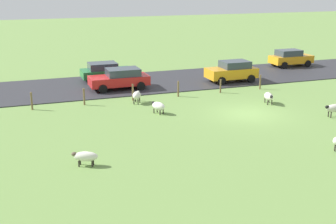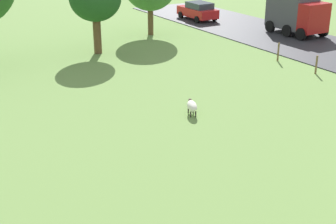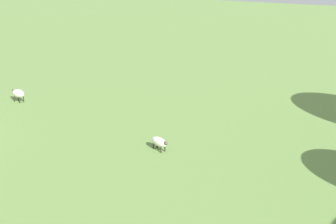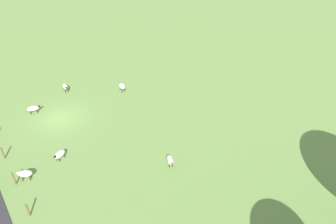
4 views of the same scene
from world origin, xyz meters
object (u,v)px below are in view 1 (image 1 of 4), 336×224
sheep_0 (335,108)px  sheep_5 (269,96)px  car_3 (105,71)px  car_1 (120,78)px  car_0 (232,71)px  car_2 (290,58)px  sheep_2 (158,106)px  sheep_3 (85,156)px  sheep_4 (137,95)px

sheep_0 → sheep_5: 4.54m
sheep_5 → car_3: 13.96m
sheep_5 → car_1: bearing=48.6°
car_0 → car_2: car_0 is taller
sheep_5 → car_1: (7.45, 8.46, 0.37)m
car_1 → car_2: size_ratio=1.10×
sheep_2 → car_2: (10.76, -17.08, 0.40)m
sheep_3 → car_1: car_1 is taller
sheep_0 → sheep_4: 12.69m
car_0 → car_1: 9.32m
sheep_3 → sheep_5: bearing=-64.6°
sheep_2 → car_2: car_2 is taller
sheep_5 → car_3: bearing=39.6°
sheep_2 → sheep_3: 8.77m
sheep_4 → car_0: 9.98m
sheep_4 → sheep_3: bearing=151.8°
sheep_4 → sheep_2: bearing=-167.9°
sheep_3 → sheep_4: (9.49, -5.08, 0.11)m
sheep_2 → car_2: 20.20m
sheep_0 → car_1: 15.61m
car_0 → sheep_2: bearing=127.6°
sheep_0 → car_0: 11.02m
car_0 → sheep_5: bearing=173.1°
sheep_0 → sheep_2: size_ratio=1.13×
car_1 → car_2: 18.13m
sheep_0 → sheep_5: sheep_0 is taller
car_1 → car_2: car_2 is taller
car_3 → sheep_0: bearing=-143.3°
car_0 → car_2: 9.42m
car_1 → sheep_0: bearing=-137.3°
car_2 → sheep_2: bearing=122.2°
sheep_4 → sheep_0: bearing=-124.1°
sheep_0 → car_3: size_ratio=0.31×
sheep_0 → sheep_3: 15.76m
sheep_4 → sheep_5: (-3.10, -8.38, -0.06)m
sheep_0 → sheep_4: (7.12, 10.50, 0.01)m
car_1 → sheep_3: bearing=160.1°
car_0 → car_2: bearing=-64.0°
sheep_2 → sheep_4: bearing=12.1°
car_2 → car_1: bearing=101.5°
car_3 → sheep_3: bearing=165.1°
sheep_3 → car_0: 19.54m
sheep_2 → sheep_4: size_ratio=1.02×
sheep_3 → car_2: bearing=-52.6°
sheep_3 → car_1: 14.71m
sheep_4 → car_2: 19.39m
sheep_3 → car_3: 17.74m
sheep_3 → sheep_5: sheep_5 is taller
car_1 → sheep_2: bearing=-174.5°
sheep_4 → car_1: 4.36m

